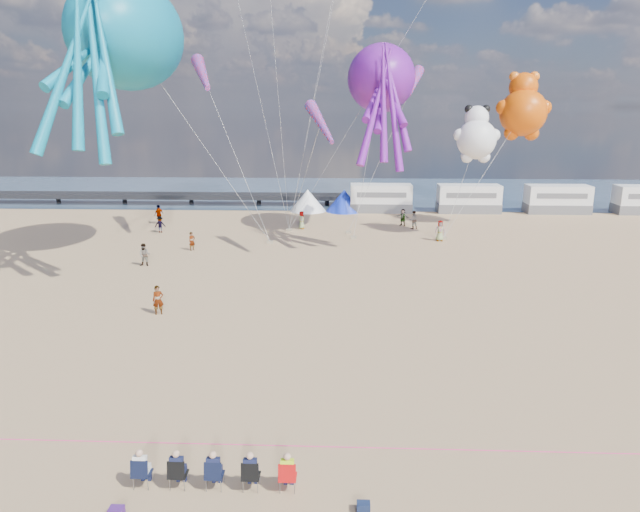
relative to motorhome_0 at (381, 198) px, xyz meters
The scene contains 32 objects.
ground 40.48m from the motorhome_0, 98.53° to the right, with size 120.00×120.00×0.00m, color tan.
water 16.22m from the motorhome_0, 111.80° to the left, with size 120.00×120.00×0.00m, color #334961.
pier 34.24m from the motorhome_0, behind, with size 60.00×3.00×0.50m, color black.
motorhome_0 is the anchor object (origin of this frame).
motorhome_1 9.50m from the motorhome_0, ahead, with size 6.60×2.50×3.00m, color silver.
motorhome_2 19.00m from the motorhome_0, ahead, with size 6.60×2.50×3.00m, color silver.
tent_white 8.01m from the motorhome_0, behind, with size 4.00×4.00×2.40m, color white.
tent_blue 4.01m from the motorhome_0, behind, with size 4.00×4.00×2.40m, color #1933CC.
spectator_row 47.89m from the motorhome_0, 99.50° to the right, with size 6.10×0.90×1.30m, color black, non-canonical shape.
cooler_navy 48.27m from the motorhome_0, 94.12° to the right, with size 0.38×0.28×0.30m, color #131F3D.
rope_line 45.42m from the motorhome_0, 97.59° to the right, with size 0.03×0.03×34.00m, color #F2338C.
standing_person 35.59m from the motorhome_0, 113.65° to the right, with size 0.60×0.39×1.64m, color tan.
beachgoer_0 12.40m from the motorhome_0, 130.18° to the right, with size 0.61×0.40×1.68m, color #7F6659.
beachgoer_1 9.38m from the motorhome_0, 74.49° to the right, with size 0.84×0.55×1.72m, color #7F6659.
beachgoer_2 23.83m from the motorhome_0, 150.71° to the right, with size 0.73×0.57×1.51m, color #7F6659.
beachgoer_3 23.43m from the motorhome_0, 161.11° to the right, with size 1.21×0.69×1.87m, color #7F6659.
beachgoer_4 7.78m from the motorhome_0, 77.59° to the right, with size 0.96×0.40×1.63m, color #7F6659.
beachgoer_5 24.29m from the motorhome_0, 131.76° to the right, with size 1.38×0.44×1.49m, color #7F6659.
beachgoer_6 14.62m from the motorhome_0, 73.35° to the right, with size 0.65×0.43×1.78m, color #7F6659.
beachgoer_7 29.34m from the motorhome_0, 128.74° to the right, with size 0.81×0.53×1.66m, color #7F6659.
sandbag_a 18.61m from the motorhome_0, 123.46° to the right, with size 0.50×0.35×0.22m, color gray.
sandbag_b 13.88m from the motorhome_0, 103.29° to the right, with size 0.50×0.35×0.22m, color gray.
sandbag_c 14.15m from the motorhome_0, 70.75° to the right, with size 0.50×0.35×0.22m, color gray.
sandbag_d 11.98m from the motorhome_0, 107.60° to the right, with size 0.50×0.35×0.22m, color gray.
sandbag_e 13.96m from the motorhome_0, 130.83° to the right, with size 0.50×0.35×0.22m, color gray.
kite_octopus_teal 31.96m from the motorhome_0, 131.45° to the right, with size 5.24×12.23×13.98m, color #0B7C9C, non-canonical shape.
kite_octopus_purple 17.25m from the motorhome_0, 94.94° to the right, with size 4.57×10.67×12.19m, color #701595, non-canonical shape.
kite_panda 16.46m from the motorhome_0, 62.26° to the right, with size 3.96×3.73×5.60m, color white, non-canonical shape.
kite_teddy_orange 17.45m from the motorhome_0, 37.33° to the right, with size 5.01×4.72×7.08m, color #DB5005, non-canonical shape.
windsock_left 24.68m from the motorhome_0, 135.95° to the right, with size 1.10×7.26×7.26m, color red, non-canonical shape.
windsock_mid 15.82m from the motorhome_0, 79.93° to the right, with size 1.00×5.27×5.27m, color red, non-canonical shape.
windsock_right 23.24m from the motorhome_0, 105.44° to the right, with size 0.90×5.15×5.15m, color red, non-canonical shape.
Camera 1 is at (1.86, -21.96, 11.12)m, focal length 32.00 mm.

